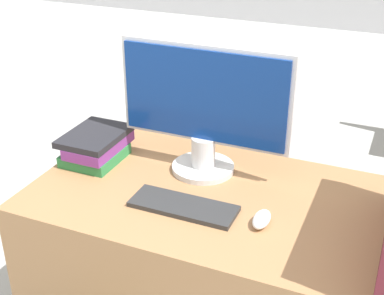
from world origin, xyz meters
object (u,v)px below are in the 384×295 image
monitor (204,108)px  book_stack (96,146)px  mouse (262,219)px  keyboard (183,206)px

monitor → book_stack: size_ratio=2.35×
mouse → book_stack: (-0.69, 0.16, 0.04)m
book_stack → keyboard: bearing=-22.4°
monitor → mouse: (0.29, -0.24, -0.22)m
monitor → mouse: monitor is taller
monitor → mouse: size_ratio=6.06×
monitor → book_stack: (-0.39, -0.08, -0.18)m
monitor → book_stack: bearing=-168.5°
monitor → keyboard: monitor is taller
keyboard → book_stack: size_ratio=1.32×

